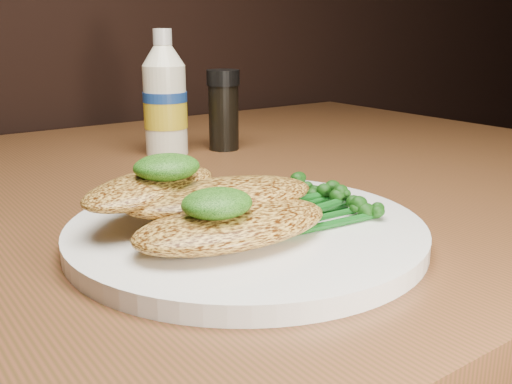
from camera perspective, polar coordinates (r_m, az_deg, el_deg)
plate at (r=0.46m, az=-0.97°, el=-3.86°), size 0.28×0.28×0.01m
chicken_front at (r=0.41m, az=-2.26°, el=-3.21°), size 0.16×0.09×0.02m
chicken_mid at (r=0.45m, az=-3.47°, el=-0.46°), size 0.16×0.10×0.02m
chicken_back at (r=0.46m, az=-10.25°, el=0.48°), size 0.15×0.11×0.02m
pesto_front at (r=0.40m, az=-3.87°, el=-1.11°), size 0.06×0.05×0.02m
pesto_back at (r=0.45m, az=-8.79°, el=2.45°), size 0.05×0.05×0.02m
broccolini_bundle at (r=0.47m, az=3.16°, el=-0.95°), size 0.16×0.14×0.02m
mayo_bottle at (r=0.76m, az=-8.97°, el=9.63°), size 0.07×0.07×0.16m
pepper_grinder at (r=0.78m, az=-3.22°, el=8.04°), size 0.05×0.05×0.11m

